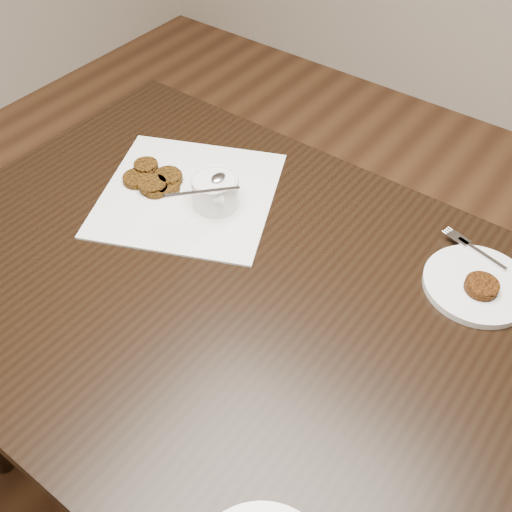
{
  "coord_description": "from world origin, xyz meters",
  "views": [
    {
      "loc": [
        0.43,
        -0.51,
        1.54
      ],
      "look_at": [
        0.0,
        0.07,
        0.8
      ],
      "focal_mm": 42.39,
      "sensor_mm": 36.0,
      "label": 1
    }
  ],
  "objects_px": {
    "sauce_ramekin": "(215,178)",
    "napkin": "(188,194)",
    "plate_with_patty": "(478,282)",
    "table": "(261,416)"
  },
  "relations": [
    {
      "from": "sauce_ramekin",
      "to": "napkin",
      "type": "bearing_deg",
      "value": -172.15
    },
    {
      "from": "napkin",
      "to": "plate_with_patty",
      "type": "xyz_separation_m",
      "value": [
        0.56,
        0.11,
        0.01
      ]
    },
    {
      "from": "napkin",
      "to": "plate_with_patty",
      "type": "relative_size",
      "value": 1.83
    },
    {
      "from": "sauce_ramekin",
      "to": "plate_with_patty",
      "type": "relative_size",
      "value": 0.69
    },
    {
      "from": "napkin",
      "to": "sauce_ramekin",
      "type": "xyz_separation_m",
      "value": [
        0.07,
        0.01,
        0.07
      ]
    },
    {
      "from": "table",
      "to": "sauce_ramekin",
      "type": "height_order",
      "value": "sauce_ramekin"
    },
    {
      "from": "table",
      "to": "plate_with_patty",
      "type": "bearing_deg",
      "value": 42.49
    },
    {
      "from": "sauce_ramekin",
      "to": "plate_with_patty",
      "type": "bearing_deg",
      "value": 11.7
    },
    {
      "from": "table",
      "to": "plate_with_patty",
      "type": "height_order",
      "value": "plate_with_patty"
    },
    {
      "from": "napkin",
      "to": "sauce_ramekin",
      "type": "height_order",
      "value": "sauce_ramekin"
    }
  ]
}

